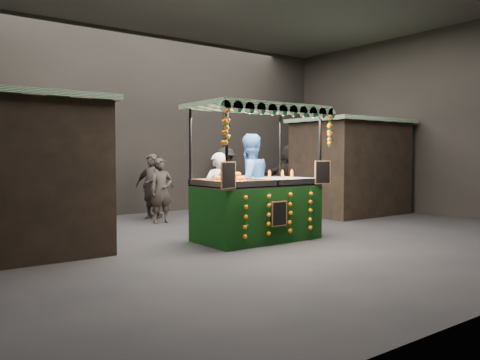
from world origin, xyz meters
TOP-DOWN VIEW (x-y plane):
  - ground at (0.00, 0.00)m, footprint 12.00×12.00m
  - market_hall at (0.00, 0.00)m, footprint 12.10×10.10m
  - neighbour_stall_left at (-4.40, 1.00)m, footprint 3.00×2.20m
  - neighbour_stall_right at (4.40, 1.50)m, footprint 3.00×2.20m
  - juice_stall at (-0.27, -0.25)m, footprint 2.65×1.56m
  - vendor_grey at (-0.53, 0.77)m, footprint 0.63×0.43m
  - vendor_blue at (0.20, 0.64)m, footprint 1.07×0.87m
  - shopper_0 at (-0.66, 2.96)m, footprint 0.60×0.42m
  - shopper_1 at (3.86, 2.01)m, footprint 0.83×0.66m
  - shopper_2 at (-0.40, 3.85)m, footprint 0.99×0.97m
  - shopper_3 at (2.22, 4.42)m, footprint 1.14×1.38m
  - shopper_4 at (-2.96, 3.67)m, footprint 0.98×0.69m
  - shopper_5 at (3.95, 3.45)m, footprint 1.42×1.84m
  - shopper_6 at (-0.53, 3.76)m, footprint 0.51×0.67m

SIDE VIEW (x-z plane):
  - ground at x=0.00m, z-range 0.00..0.00m
  - shopper_0 at x=-0.66m, z-range 0.00..1.55m
  - juice_stall at x=-0.27m, z-range -0.49..2.08m
  - shopper_6 at x=-0.53m, z-range 0.00..1.65m
  - shopper_1 at x=3.86m, z-range 0.00..1.66m
  - shopper_2 at x=-0.40m, z-range 0.00..1.67m
  - vendor_grey at x=-0.53m, z-range 0.00..1.67m
  - shopper_3 at x=2.22m, z-range 0.00..1.85m
  - shopper_4 at x=-2.96m, z-range 0.00..1.91m
  - shopper_5 at x=3.95m, z-range 0.00..1.94m
  - vendor_blue at x=0.20m, z-range 0.00..2.07m
  - neighbour_stall_left at x=-4.40m, z-range 0.01..2.61m
  - neighbour_stall_right at x=4.40m, z-range 0.01..2.61m
  - market_hall at x=0.00m, z-range 0.86..5.91m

